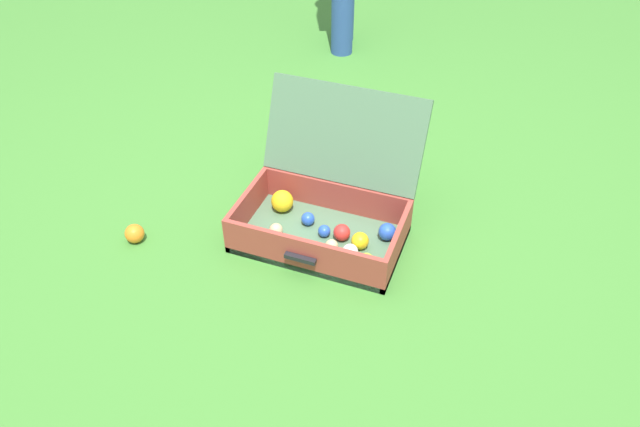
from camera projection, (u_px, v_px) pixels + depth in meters
name	position (u px, v px, depth m)	size (l,w,h in m)	color
ground_plane	(309.00, 228.00, 2.24)	(16.00, 16.00, 0.00)	#3D7A2D
open_suitcase	(327.00, 207.00, 2.15)	(0.58, 0.52, 0.47)	#4C7051
stray_ball_on_grass	(135.00, 234.00, 2.16)	(0.07, 0.07, 0.07)	orange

